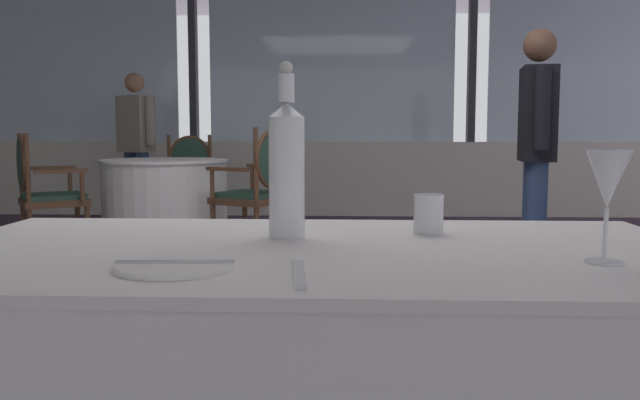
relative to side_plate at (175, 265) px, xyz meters
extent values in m
plane|color=#47384C|center=(0.09, 2.06, -0.74)|extent=(15.60, 15.60, 0.00)
cube|color=silver|center=(0.09, 6.56, -0.32)|extent=(10.07, 0.12, 0.85)
cube|color=silver|center=(-3.07, 6.58, 0.93)|extent=(2.78, 0.02, 1.65)
cube|color=silver|center=(0.09, 6.58, 0.93)|extent=(2.78, 0.02, 1.65)
cube|color=#333338|center=(-1.49, 6.56, 0.93)|extent=(0.08, 0.14, 1.65)
cube|color=silver|center=(3.25, 6.58, 0.93)|extent=(2.78, 0.02, 1.65)
cube|color=#333338|center=(1.67, 6.56, 0.93)|extent=(0.08, 0.14, 1.65)
cube|color=white|center=(0.22, 0.22, -0.02)|extent=(1.53, 0.82, 0.02)
cylinder|color=white|center=(0.00, 0.00, 0.00)|extent=(0.19, 0.19, 0.01)
cube|color=silver|center=(0.00, 0.00, 0.01)|extent=(0.20, 0.03, 0.00)
cube|color=silver|center=(0.21, -0.04, 0.00)|extent=(0.04, 0.21, 0.00)
cylinder|color=white|center=(0.16, 0.33, 0.12)|extent=(0.08, 0.08, 0.26)
cone|color=white|center=(0.16, 0.33, 0.27)|extent=(0.08, 0.08, 0.03)
cylinder|color=white|center=(0.16, 0.33, 0.31)|extent=(0.03, 0.03, 0.06)
sphere|color=silver|center=(0.16, 0.33, 0.35)|extent=(0.03, 0.03, 0.03)
cylinder|color=white|center=(0.73, 0.08, 0.00)|extent=(0.06, 0.06, 0.00)
cylinder|color=white|center=(0.73, 0.08, 0.04)|extent=(0.01, 0.01, 0.09)
cone|color=white|center=(0.73, 0.08, 0.14)|extent=(0.08, 0.08, 0.10)
cylinder|color=white|center=(0.47, 0.41, 0.04)|extent=(0.07, 0.07, 0.09)
cylinder|color=white|center=(-1.22, 4.31, -0.02)|extent=(1.04, 1.04, 0.02)
cylinder|color=white|center=(-1.22, 4.31, -0.38)|extent=(1.01, 1.01, 0.72)
cube|color=brown|center=(-0.46, 3.92, -0.29)|extent=(0.62, 0.62, 0.05)
cube|color=#284738|center=(-0.46, 3.92, -0.25)|extent=(0.57, 0.57, 0.04)
cylinder|color=brown|center=(-0.73, 3.83, -0.53)|extent=(0.04, 0.04, 0.42)
cylinder|color=brown|center=(-0.54, 4.19, -0.53)|extent=(0.04, 0.04, 0.42)
cylinder|color=brown|center=(-0.37, 3.65, -0.53)|extent=(0.04, 0.04, 0.42)
cylinder|color=brown|center=(-0.19, 4.00, -0.53)|extent=(0.04, 0.04, 0.42)
cylinder|color=brown|center=(-0.37, 3.65, -0.01)|extent=(0.04, 0.04, 0.52)
cylinder|color=brown|center=(-0.19, 4.00, -0.01)|extent=(0.04, 0.04, 0.52)
ellipsoid|color=#284738|center=(-0.27, 3.82, 0.02)|extent=(0.22, 0.37, 0.44)
torus|color=brown|center=(-0.27, 3.82, 0.02)|extent=(0.24, 0.41, 0.45)
cube|color=brown|center=(-0.59, 3.71, -0.05)|extent=(0.34, 0.20, 0.03)
cylinder|color=brown|center=(-0.72, 3.77, -0.16)|extent=(0.03, 0.03, 0.22)
cube|color=brown|center=(-0.36, 4.15, -0.05)|extent=(0.34, 0.20, 0.03)
cylinder|color=brown|center=(-0.49, 4.21, -0.16)|extent=(0.03, 0.03, 0.22)
cube|color=brown|center=(-1.26, 5.17, -0.30)|extent=(0.48, 0.48, 0.05)
cube|color=#284738|center=(-1.26, 5.17, -0.25)|extent=(0.44, 0.44, 0.04)
cylinder|color=brown|center=(-1.05, 4.98, -0.53)|extent=(0.04, 0.04, 0.42)
cylinder|color=brown|center=(-1.45, 4.97, -0.53)|extent=(0.04, 0.04, 0.42)
cylinder|color=brown|center=(-1.07, 5.38, -0.53)|extent=(0.04, 0.04, 0.42)
cylinder|color=brown|center=(-1.47, 5.37, -0.53)|extent=(0.04, 0.04, 0.42)
cylinder|color=brown|center=(-1.07, 5.38, -0.04)|extent=(0.04, 0.04, 0.46)
cylinder|color=brown|center=(-1.47, 5.37, -0.04)|extent=(0.04, 0.04, 0.46)
ellipsoid|color=#284738|center=(-1.27, 5.39, -0.02)|extent=(0.39, 0.07, 0.39)
torus|color=brown|center=(-1.27, 5.39, -0.02)|extent=(0.40, 0.05, 0.40)
cube|color=brown|center=(-1.01, 5.17, -0.05)|extent=(0.05, 0.37, 0.03)
cylinder|color=brown|center=(-1.00, 5.02, -0.16)|extent=(0.03, 0.03, 0.22)
cube|color=brown|center=(-1.51, 5.14, -0.05)|extent=(0.05, 0.37, 0.03)
cylinder|color=brown|center=(-1.50, 5.00, -0.16)|extent=(0.03, 0.03, 0.22)
cube|color=brown|center=(-1.95, 3.85, -0.31)|extent=(0.64, 0.64, 0.05)
cube|color=#284738|center=(-1.95, 3.85, -0.27)|extent=(0.58, 0.58, 0.04)
cylinder|color=brown|center=(-1.89, 4.13, -0.54)|extent=(0.04, 0.04, 0.41)
cylinder|color=brown|center=(-1.67, 3.79, -0.54)|extent=(0.04, 0.04, 0.41)
cylinder|color=brown|center=(-2.22, 3.91, -0.54)|extent=(0.04, 0.04, 0.41)
cylinder|color=brown|center=(-2.01, 3.58, -0.54)|extent=(0.04, 0.04, 0.41)
cylinder|color=brown|center=(-2.22, 3.91, -0.04)|extent=(0.04, 0.04, 0.49)
cylinder|color=brown|center=(-2.01, 3.58, -0.04)|extent=(0.04, 0.04, 0.49)
ellipsoid|color=#284738|center=(-2.13, 3.74, -0.01)|extent=(0.25, 0.36, 0.41)
torus|color=brown|center=(-2.13, 3.74, -0.01)|extent=(0.26, 0.38, 0.43)
cube|color=brown|center=(-2.07, 4.07, -0.06)|extent=(0.33, 0.23, 0.03)
cylinder|color=brown|center=(-1.95, 4.15, -0.17)|extent=(0.03, 0.03, 0.22)
cube|color=brown|center=(-1.80, 3.65, -0.06)|extent=(0.33, 0.23, 0.03)
cylinder|color=brown|center=(-1.68, 3.73, -0.17)|extent=(0.03, 0.03, 0.22)
cylinder|color=#334770|center=(-1.95, 5.66, -0.36)|extent=(0.13, 0.13, 0.76)
cylinder|color=#334770|center=(-1.80, 5.57, -0.36)|extent=(0.13, 0.13, 0.76)
cube|color=gray|center=(-1.88, 5.62, 0.30)|extent=(0.41, 0.36, 0.57)
sphere|color=#9E7051|center=(-1.88, 5.62, 0.71)|extent=(0.20, 0.20, 0.20)
cylinder|color=gray|center=(-2.06, 5.73, 0.33)|extent=(0.09, 0.09, 0.48)
cylinder|color=gray|center=(-1.69, 5.50, 0.33)|extent=(0.09, 0.09, 0.48)
cylinder|color=#334770|center=(1.48, 3.25, -0.35)|extent=(0.13, 0.13, 0.78)
cylinder|color=#334770|center=(1.45, 3.07, -0.35)|extent=(0.13, 0.13, 0.78)
cube|color=black|center=(1.47, 3.16, 0.33)|extent=(0.25, 0.39, 0.58)
sphere|color=brown|center=(1.47, 3.16, 0.75)|extent=(0.20, 0.20, 0.20)
cylinder|color=black|center=(1.50, 3.38, 0.36)|extent=(0.09, 0.09, 0.50)
cylinder|color=black|center=(1.44, 2.95, 0.36)|extent=(0.09, 0.09, 0.50)
camera|label=1|loc=(0.29, -1.07, 0.22)|focal=37.25mm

